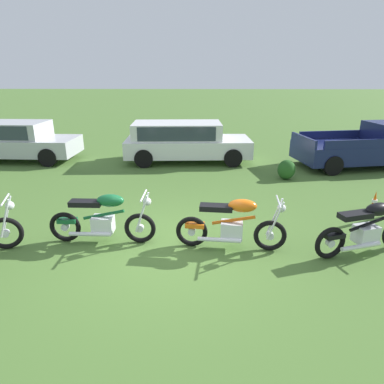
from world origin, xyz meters
The scene contains 9 objects.
ground_plane centered at (0.00, 0.00, 0.00)m, with size 120.00×120.00×0.00m, color #476B2D.
motorcycle_green centered at (-1.31, 0.28, 0.49)m, with size 2.09×0.64×1.02m.
motorcycle_orange centered at (1.16, 0.08, 0.49)m, with size 2.07×0.64×1.02m.
motorcycle_black centered at (3.59, -0.04, 0.49)m, with size 2.00×0.93×1.02m.
car_silver centered at (-6.48, 6.73, 0.83)m, with size 4.56×1.94×1.43m.
car_white centered at (-0.05, 6.70, 0.84)m, with size 4.57×2.08×1.43m.
pickup_truck_navy centered at (6.77, 6.20, 0.75)m, with size 5.33×2.69×1.49m.
shrub_low centered at (3.25, 4.52, 0.31)m, with size 0.54×0.46×0.61m.
traffic_cone centered at (4.67, 1.86, 0.25)m, with size 0.25×0.25×0.55m.
Camera 1 is at (0.52, -5.72, 3.18)m, focal length 32.04 mm.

